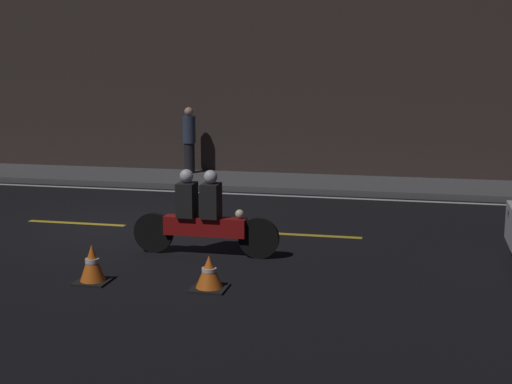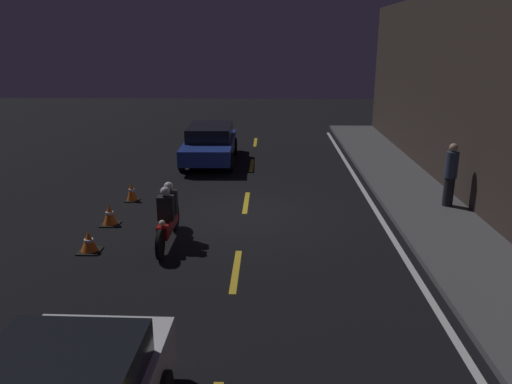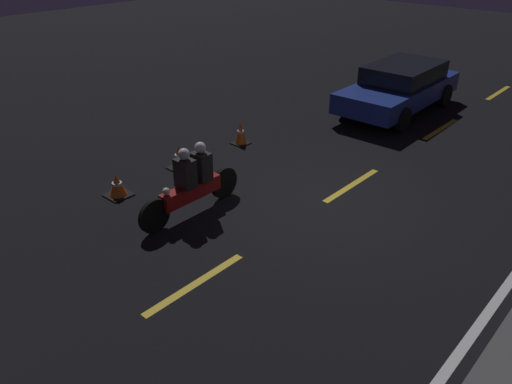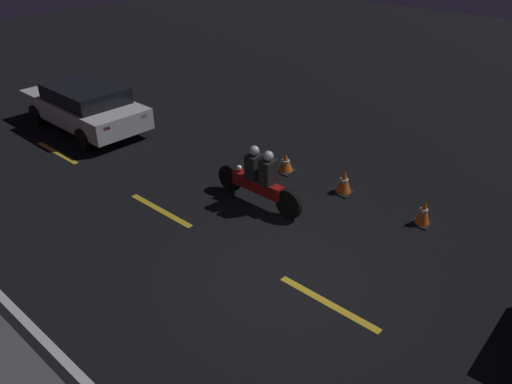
% 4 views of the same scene
% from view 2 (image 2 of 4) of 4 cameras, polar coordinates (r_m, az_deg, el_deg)
% --- Properties ---
extents(ground_plane, '(56.00, 56.00, 0.00)m').
position_cam_2_polar(ground_plane, '(13.62, -1.33, -2.52)').
color(ground_plane, black).
extents(raised_curb, '(28.00, 2.26, 0.14)m').
position_cam_2_polar(raised_curb, '(14.26, 19.29, -2.30)').
color(raised_curb, '#4C4C4F').
rests_on(raised_curb, ground).
extents(building_front, '(28.00, 0.30, 6.09)m').
position_cam_2_polar(building_front, '(14.08, 25.52, 9.24)').
color(building_front, '#382D28').
rests_on(building_front, ground).
extents(lane_dash_a, '(2.00, 0.14, 0.01)m').
position_cam_2_polar(lane_dash_a, '(23.28, -0.07, 5.72)').
color(lane_dash_a, gold).
rests_on(lane_dash_a, ground).
extents(lane_dash_b, '(2.00, 0.14, 0.01)m').
position_cam_2_polar(lane_dash_b, '(18.89, -0.48, 3.06)').
color(lane_dash_b, gold).
rests_on(lane_dash_b, ground).
extents(lane_dash_c, '(2.00, 0.14, 0.01)m').
position_cam_2_polar(lane_dash_c, '(14.57, -1.13, -1.20)').
color(lane_dash_c, gold).
rests_on(lane_dash_c, ground).
extents(lane_dash_d, '(2.00, 0.14, 0.01)m').
position_cam_2_polar(lane_dash_d, '(10.39, -2.32, -8.95)').
color(lane_dash_d, gold).
rests_on(lane_dash_d, ground).
extents(lane_solid_kerb, '(25.20, 0.14, 0.01)m').
position_cam_2_polar(lane_solid_kerb, '(13.92, 13.84, -2.58)').
color(lane_solid_kerb, silver).
rests_on(lane_solid_kerb, ground).
extents(sedan_blue, '(4.61, 2.03, 1.40)m').
position_cam_2_polar(sedan_blue, '(19.41, -5.29, 5.65)').
color(sedan_blue, navy).
rests_on(sedan_blue, ground).
extents(motorcycle, '(2.42, 0.36, 1.40)m').
position_cam_2_polar(motorcycle, '(11.71, -10.04, -2.71)').
color(motorcycle, black).
rests_on(motorcycle, ground).
extents(traffic_cone_near, '(0.40, 0.40, 0.58)m').
position_cam_2_polar(traffic_cone_near, '(15.08, -14.01, 0.04)').
color(traffic_cone_near, black).
rests_on(traffic_cone_near, ground).
extents(traffic_cone_mid, '(0.46, 0.46, 0.56)m').
position_cam_2_polar(traffic_cone_mid, '(13.28, -16.38, -2.51)').
color(traffic_cone_mid, black).
rests_on(traffic_cone_mid, ground).
extents(traffic_cone_far, '(0.49, 0.49, 0.48)m').
position_cam_2_polar(traffic_cone_far, '(11.77, -18.56, -5.44)').
color(traffic_cone_far, black).
rests_on(traffic_cone_far, ground).
extents(pedestrian, '(0.34, 0.34, 1.75)m').
position_cam_2_polar(pedestrian, '(14.61, 21.35, 1.91)').
color(pedestrian, black).
rests_on(pedestrian, raised_curb).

